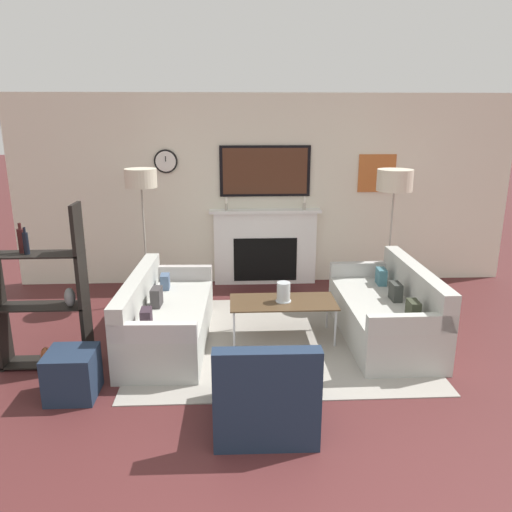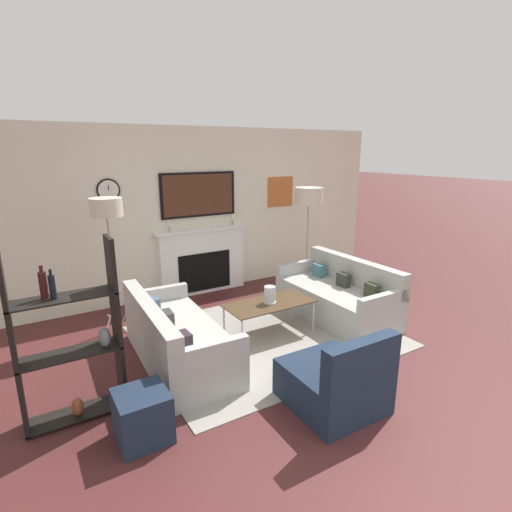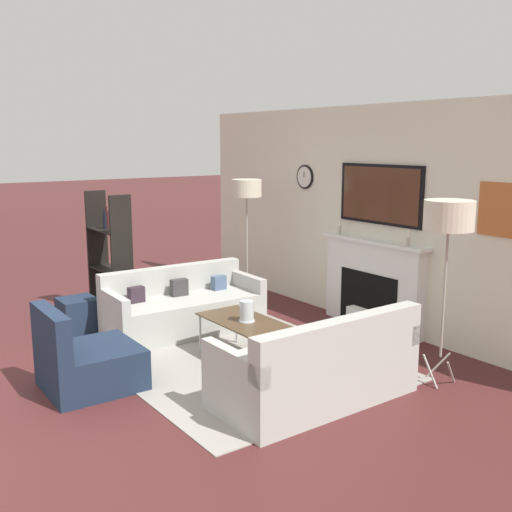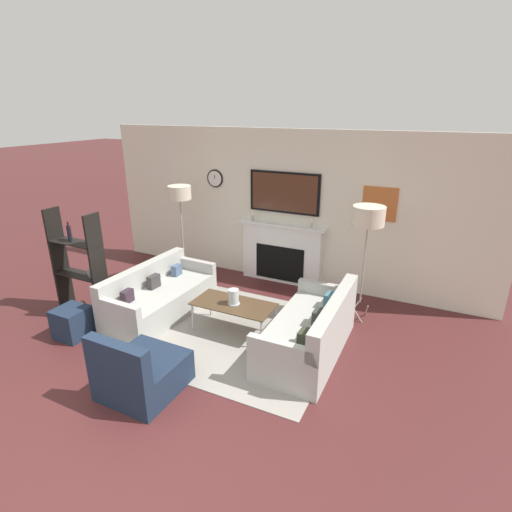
{
  "view_description": "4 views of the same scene",
  "coord_description": "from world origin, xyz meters",
  "px_view_note": "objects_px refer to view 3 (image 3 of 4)",
  "views": [
    {
      "loc": [
        -0.48,
        -2.34,
        2.41
      ],
      "look_at": [
        -0.22,
        2.98,
        0.89
      ],
      "focal_mm": 35.0,
      "sensor_mm": 36.0,
      "label": 1
    },
    {
      "loc": [
        -2.58,
        -1.26,
        2.35
      ],
      "look_at": [
        0.06,
        3.06,
        0.99
      ],
      "focal_mm": 28.0,
      "sensor_mm": 36.0,
      "label": 2
    },
    {
      "loc": [
        4.94,
        -0.64,
        2.26
      ],
      "look_at": [
        -0.26,
        3.11,
        1.03
      ],
      "focal_mm": 42.0,
      "sensor_mm": 36.0,
      "label": 3
    },
    {
      "loc": [
        2.52,
        -1.62,
        3.02
      ],
      "look_at": [
        0.22,
        3.16,
        1.04
      ],
      "focal_mm": 28.0,
      "sensor_mm": 36.0,
      "label": 4
    }
  ],
  "objects_px": {
    "hurricane_candle": "(247,312)",
    "floor_lamp_right": "(449,217)",
    "coffee_table": "(247,324)",
    "shelf_unit": "(110,260)",
    "floor_lamp_left": "(247,190)",
    "couch_left": "(183,309)",
    "couch_right": "(317,369)",
    "armchair": "(86,362)",
    "ottoman": "(78,316)"
  },
  "relations": [
    {
      "from": "floor_lamp_right",
      "to": "shelf_unit",
      "type": "bearing_deg",
      "value": -157.04
    },
    {
      "from": "armchair",
      "to": "coffee_table",
      "type": "xyz_separation_m",
      "value": [
        0.31,
        1.6,
        0.16
      ]
    },
    {
      "from": "couch_right",
      "to": "floor_lamp_left",
      "type": "distance_m",
      "value": 3.34
    },
    {
      "from": "ottoman",
      "to": "couch_right",
      "type": "bearing_deg",
      "value": 18.51
    },
    {
      "from": "couch_left",
      "to": "floor_lamp_left",
      "type": "distance_m",
      "value": 1.85
    },
    {
      "from": "armchair",
      "to": "shelf_unit",
      "type": "height_order",
      "value": "shelf_unit"
    },
    {
      "from": "hurricane_candle",
      "to": "floor_lamp_right",
      "type": "xyz_separation_m",
      "value": [
        1.52,
        1.17,
        1.05
      ]
    },
    {
      "from": "floor_lamp_right",
      "to": "shelf_unit",
      "type": "distance_m",
      "value": 4.33
    },
    {
      "from": "couch_right",
      "to": "ottoman",
      "type": "relative_size",
      "value": 4.23
    },
    {
      "from": "floor_lamp_left",
      "to": "couch_right",
      "type": "bearing_deg",
      "value": -23.27
    },
    {
      "from": "couch_left",
      "to": "floor_lamp_right",
      "type": "xyz_separation_m",
      "value": [
        2.81,
        1.21,
        1.31
      ]
    },
    {
      "from": "coffee_table",
      "to": "ottoman",
      "type": "xyz_separation_m",
      "value": [
        -1.97,
        -1.09,
        -0.2
      ]
    },
    {
      "from": "couch_right",
      "to": "armchair",
      "type": "distance_m",
      "value": 2.13
    },
    {
      "from": "couch_left",
      "to": "hurricane_candle",
      "type": "bearing_deg",
      "value": 1.92
    },
    {
      "from": "couch_right",
      "to": "hurricane_candle",
      "type": "relative_size",
      "value": 8.27
    },
    {
      "from": "couch_left",
      "to": "floor_lamp_left",
      "type": "xyz_separation_m",
      "value": [
        -0.38,
        1.21,
        1.34
      ]
    },
    {
      "from": "couch_left",
      "to": "couch_right",
      "type": "relative_size",
      "value": 1.04
    },
    {
      "from": "couch_right",
      "to": "hurricane_candle",
      "type": "xyz_separation_m",
      "value": [
        -1.15,
        0.04,
        0.24
      ]
    },
    {
      "from": "hurricane_candle",
      "to": "ottoman",
      "type": "distance_m",
      "value": 2.27
    },
    {
      "from": "armchair",
      "to": "floor_lamp_left",
      "type": "xyz_separation_m",
      "value": [
        -1.36,
        2.77,
        1.37
      ]
    },
    {
      "from": "couch_right",
      "to": "floor_lamp_right",
      "type": "height_order",
      "value": "floor_lamp_right"
    },
    {
      "from": "armchair",
      "to": "floor_lamp_right",
      "type": "bearing_deg",
      "value": 56.44
    },
    {
      "from": "hurricane_candle",
      "to": "shelf_unit",
      "type": "relative_size",
      "value": 0.13
    },
    {
      "from": "ottoman",
      "to": "floor_lamp_right",
      "type": "bearing_deg",
      "value": 32.83
    },
    {
      "from": "floor_lamp_right",
      "to": "couch_left",
      "type": "bearing_deg",
      "value": -156.72
    },
    {
      "from": "couch_left",
      "to": "coffee_table",
      "type": "distance_m",
      "value": 1.29
    },
    {
      "from": "couch_right",
      "to": "floor_lamp_left",
      "type": "relative_size",
      "value": 1.02
    },
    {
      "from": "couch_left",
      "to": "hurricane_candle",
      "type": "relative_size",
      "value": 8.63
    },
    {
      "from": "armchair",
      "to": "coffee_table",
      "type": "bearing_deg",
      "value": 79.15
    },
    {
      "from": "floor_lamp_left",
      "to": "ottoman",
      "type": "distance_m",
      "value": 2.68
    },
    {
      "from": "shelf_unit",
      "to": "ottoman",
      "type": "height_order",
      "value": "shelf_unit"
    },
    {
      "from": "couch_left",
      "to": "coffee_table",
      "type": "height_order",
      "value": "couch_left"
    },
    {
      "from": "ottoman",
      "to": "floor_lamp_left",
      "type": "bearing_deg",
      "value": 82.44
    },
    {
      "from": "coffee_table",
      "to": "shelf_unit",
      "type": "bearing_deg",
      "value": -168.37
    },
    {
      "from": "couch_right",
      "to": "floor_lamp_left",
      "type": "xyz_separation_m",
      "value": [
        -2.82,
        1.21,
        1.33
      ]
    },
    {
      "from": "couch_left",
      "to": "ottoman",
      "type": "xyz_separation_m",
      "value": [
        -0.68,
        -1.04,
        -0.06
      ]
    },
    {
      "from": "coffee_table",
      "to": "floor_lamp_left",
      "type": "bearing_deg",
      "value": 145.0
    },
    {
      "from": "floor_lamp_right",
      "to": "ottoman",
      "type": "height_order",
      "value": "floor_lamp_right"
    },
    {
      "from": "shelf_unit",
      "to": "ottoman",
      "type": "xyz_separation_m",
      "value": [
        0.42,
        -0.6,
        -0.54
      ]
    },
    {
      "from": "couch_left",
      "to": "ottoman",
      "type": "distance_m",
      "value": 1.25
    },
    {
      "from": "couch_left",
      "to": "floor_lamp_right",
      "type": "distance_m",
      "value": 3.33
    },
    {
      "from": "floor_lamp_left",
      "to": "shelf_unit",
      "type": "relative_size",
      "value": 1.09
    },
    {
      "from": "floor_lamp_right",
      "to": "ottoman",
      "type": "xyz_separation_m",
      "value": [
        -3.5,
        -2.26,
        -1.37
      ]
    },
    {
      "from": "coffee_table",
      "to": "shelf_unit",
      "type": "distance_m",
      "value": 2.46
    },
    {
      "from": "hurricane_candle",
      "to": "floor_lamp_left",
      "type": "relative_size",
      "value": 0.12
    },
    {
      "from": "shelf_unit",
      "to": "armchair",
      "type": "bearing_deg",
      "value": -28.02
    },
    {
      "from": "couch_right",
      "to": "ottoman",
      "type": "distance_m",
      "value": 3.29
    },
    {
      "from": "armchair",
      "to": "ottoman",
      "type": "relative_size",
      "value": 1.99
    },
    {
      "from": "hurricane_candle",
      "to": "shelf_unit",
      "type": "distance_m",
      "value": 2.45
    },
    {
      "from": "floor_lamp_left",
      "to": "shelf_unit",
      "type": "distance_m",
      "value": 2.01
    }
  ]
}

